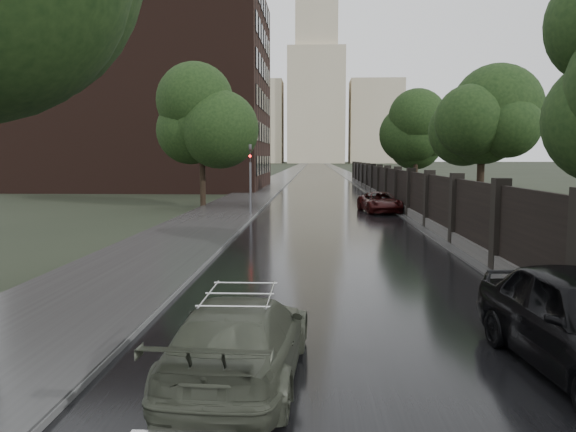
# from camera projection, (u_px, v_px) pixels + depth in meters

# --- Properties ---
(road) EXTENTS (8.00, 420.00, 0.02)m
(road) POSITION_uv_depth(u_px,v_px,m) (317.00, 167.00, 195.26)
(road) COLOR black
(road) RESTS_ON ground
(sidewalk_left) EXTENTS (4.00, 420.00, 0.16)m
(sidewalk_left) POSITION_uv_depth(u_px,v_px,m) (299.00, 166.00, 195.53)
(sidewalk_left) COLOR #2D2D2D
(sidewalk_left) RESTS_ON ground
(verge_right) EXTENTS (3.00, 420.00, 0.08)m
(verge_right) POSITION_uv_depth(u_px,v_px,m) (332.00, 166.00, 194.99)
(verge_right) COLOR #2D2D2D
(verge_right) RESTS_ON ground
(fence_right) EXTENTS (0.45, 75.72, 2.70)m
(fence_right) POSITION_uv_depth(u_px,v_px,m) (393.00, 191.00, 37.99)
(fence_right) COLOR #383533
(fence_right) RESTS_ON ground
(tree_left_far) EXTENTS (4.25, 4.25, 7.39)m
(tree_left_far) POSITION_uv_depth(u_px,v_px,m) (202.00, 127.00, 36.14)
(tree_left_far) COLOR black
(tree_left_far) RESTS_ON ground
(tree_right_b) EXTENTS (4.08, 4.08, 7.01)m
(tree_right_b) POSITION_uv_depth(u_px,v_px,m) (482.00, 123.00, 27.50)
(tree_right_b) COLOR black
(tree_right_b) RESTS_ON ground
(tree_right_c) EXTENTS (4.08, 4.08, 7.01)m
(tree_right_c) POSITION_uv_depth(u_px,v_px,m) (416.00, 137.00, 45.38)
(tree_right_c) COLOR black
(tree_right_c) RESTS_ON ground
(traffic_light) EXTENTS (0.16, 0.32, 4.00)m
(traffic_light) POSITION_uv_depth(u_px,v_px,m) (250.00, 173.00, 31.29)
(traffic_light) COLOR #59595E
(traffic_light) RESTS_ON ground
(brick_building) EXTENTS (24.00, 18.00, 20.00)m
(brick_building) POSITION_uv_depth(u_px,v_px,m) (148.00, 92.00, 57.97)
(brick_building) COLOR black
(brick_building) RESTS_ON ground
(stalinist_tower) EXTENTS (92.00, 30.00, 159.00)m
(stalinist_tower) POSITION_uv_depth(u_px,v_px,m) (316.00, 91.00, 300.51)
(stalinist_tower) COLOR tan
(stalinist_tower) RESTS_ON ground
(volga_sedan) EXTENTS (2.03, 4.47, 1.27)m
(volga_sedan) POSITION_uv_depth(u_px,v_px,m) (240.00, 340.00, 8.21)
(volga_sedan) COLOR #424638
(volga_sedan) RESTS_ON ground
(car_right_far) EXTENTS (2.55, 4.61, 1.22)m
(car_right_far) POSITION_uv_depth(u_px,v_px,m) (380.00, 202.00, 33.44)
(car_right_far) COLOR black
(car_right_far) RESTS_ON ground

